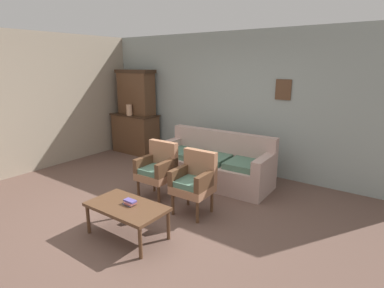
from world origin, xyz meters
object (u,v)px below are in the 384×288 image
at_px(floral_couch, 215,165).
at_px(armchair_by_doorway, 194,180).
at_px(vase_on_cabinet, 129,110).
at_px(coffee_table, 127,208).
at_px(side_cabinet, 136,133).
at_px(armchair_near_cabinet, 158,168).
at_px(book_stack_on_table, 130,202).

height_order(floral_couch, armchair_by_doorway, same).
relative_size(vase_on_cabinet, coffee_table, 0.25).
height_order(side_cabinet, vase_on_cabinet, vase_on_cabinet).
bearing_deg(vase_on_cabinet, armchair_near_cabinet, -34.02).
height_order(vase_on_cabinet, armchair_near_cabinet, vase_on_cabinet).
xyz_separation_m(side_cabinet, floral_couch, (2.58, -0.56, -0.14)).
xyz_separation_m(vase_on_cabinet, armchair_near_cabinet, (2.17, -1.46, -0.56)).
distance_m(coffee_table, book_stack_on_table, 0.09).
relative_size(side_cabinet, armchair_near_cabinet, 1.28).
height_order(armchair_by_doorway, coffee_table, armchair_by_doorway).
bearing_deg(armchair_near_cabinet, coffee_table, -66.88).
relative_size(side_cabinet, armchair_by_doorway, 1.28).
bearing_deg(floral_couch, coffee_table, -88.11).
relative_size(side_cabinet, floral_couch, 0.55).
relative_size(floral_couch, armchair_near_cabinet, 2.33).
distance_m(side_cabinet, coffee_table, 3.81).
bearing_deg(side_cabinet, book_stack_on_table, -45.26).
bearing_deg(armchair_near_cabinet, vase_on_cabinet, 145.98).
distance_m(floral_couch, coffee_table, 2.18).
bearing_deg(armchair_by_doorway, coffee_table, -106.87).
bearing_deg(book_stack_on_table, floral_couch, 92.57).
xyz_separation_m(armchair_near_cabinet, book_stack_on_table, (0.49, -1.06, -0.05)).
bearing_deg(armchair_by_doorway, armchair_near_cabinet, 173.60).
relative_size(side_cabinet, book_stack_on_table, 7.21).
height_order(coffee_table, book_stack_on_table, book_stack_on_table).
xyz_separation_m(side_cabinet, armchair_near_cabinet, (2.18, -1.64, 0.03)).
bearing_deg(coffee_table, side_cabinet, 134.10).
relative_size(armchair_near_cabinet, armchair_by_doorway, 1.00).
bearing_deg(floral_couch, armchair_by_doorway, -72.03).
distance_m(floral_couch, book_stack_on_table, 2.15).
xyz_separation_m(armchair_by_doorway, coffee_table, (-0.31, -1.01, -0.12)).
height_order(side_cabinet, floral_couch, side_cabinet).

